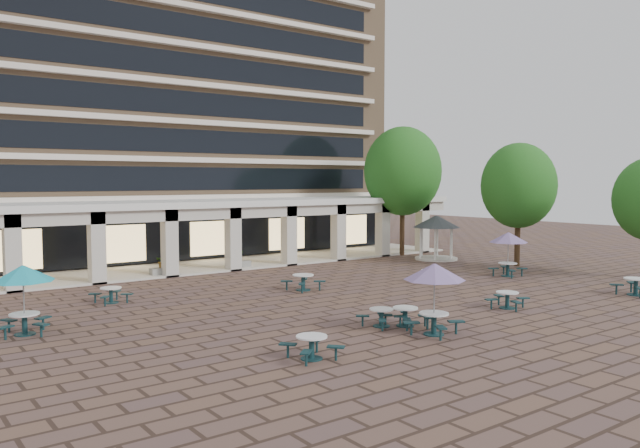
# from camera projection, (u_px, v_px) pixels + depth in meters

# --- Properties ---
(ground) EXTENTS (120.00, 120.00, 0.00)m
(ground) POSITION_uv_depth(u_px,v_px,m) (325.00, 306.00, 28.12)
(ground) COLOR brown
(ground) RESTS_ON ground
(apartment_building) EXTENTS (40.00, 15.50, 25.20)m
(apartment_building) POSITION_uv_depth(u_px,v_px,m) (125.00, 90.00, 47.64)
(apartment_building) COLOR #9C7958
(apartment_building) RESTS_ON ground
(retail_arcade) EXTENTS (42.00, 6.60, 4.40)m
(retail_arcade) POSITION_uv_depth(u_px,v_px,m) (185.00, 222.00, 39.76)
(retail_arcade) COLOR white
(retail_arcade) RESTS_ON ground
(picnic_table_1) EXTENTS (1.76, 1.76, 0.76)m
(picnic_table_1) POSITION_uv_depth(u_px,v_px,m) (312.00, 345.00, 19.78)
(picnic_table_1) COLOR #123436
(picnic_table_1) RESTS_ON ground
(picnic_table_2) EXTENTS (1.78, 1.78, 0.74)m
(picnic_table_2) POSITION_uv_depth(u_px,v_px,m) (405.00, 315.00, 24.27)
(picnic_table_2) COLOR #123436
(picnic_table_2) RESTS_ON ground
(picnic_table_3) EXTENTS (2.02, 2.02, 0.85)m
(picnic_table_3) POSITION_uv_depth(u_px,v_px,m) (636.00, 285.00, 30.81)
(picnic_table_3) COLOR #123436
(picnic_table_3) RESTS_ON ground
(picnic_table_4) EXTENTS (2.23, 2.23, 2.57)m
(picnic_table_4) POSITION_uv_depth(u_px,v_px,m) (23.00, 276.00, 22.78)
(picnic_table_4) COLOR #123436
(picnic_table_4) RESTS_ON ground
(picnic_table_5) EXTENTS (1.69, 1.69, 0.71)m
(picnic_table_5) POSITION_uv_depth(u_px,v_px,m) (381.00, 316.00, 24.20)
(picnic_table_5) COLOR #123436
(picnic_table_5) RESTS_ON ground
(picnic_table_6) EXTENTS (2.28, 2.28, 2.63)m
(picnic_table_6) POSITION_uv_depth(u_px,v_px,m) (434.00, 275.00, 22.79)
(picnic_table_6) COLOR #123436
(picnic_table_6) RESTS_ON ground
(picnic_table_7) EXTENTS (2.00, 2.00, 0.74)m
(picnic_table_7) POSITION_uv_depth(u_px,v_px,m) (507.00, 299.00, 27.63)
(picnic_table_7) COLOR #123436
(picnic_table_7) RESTS_ON ground
(picnic_table_9) EXTENTS (1.98, 1.98, 0.83)m
(picnic_table_9) POSITION_uv_depth(u_px,v_px,m) (303.00, 281.00, 32.17)
(picnic_table_9) COLOR #123436
(picnic_table_9) RESTS_ON ground
(picnic_table_10) EXTENTS (1.86, 1.86, 0.71)m
(picnic_table_10) POSITION_uv_depth(u_px,v_px,m) (430.00, 275.00, 34.71)
(picnic_table_10) COLOR #123436
(picnic_table_10) RESTS_ON ground
(picnic_table_11) EXTENTS (2.26, 2.26, 2.61)m
(picnic_table_11) POSITION_uv_depth(u_px,v_px,m) (508.00, 239.00, 36.75)
(picnic_table_11) COLOR #123436
(picnic_table_11) RESTS_ON ground
(picnic_table_12) EXTENTS (1.76, 1.76, 0.73)m
(picnic_table_12) POSITION_uv_depth(u_px,v_px,m) (111.00, 294.00, 28.87)
(picnic_table_12) COLOR #123436
(picnic_table_12) RESTS_ON ground
(gazebo) EXTENTS (3.40, 3.40, 3.16)m
(gazebo) POSITION_uv_depth(u_px,v_px,m) (436.00, 226.00, 44.59)
(gazebo) COLOR beige
(gazebo) RESTS_ON ground
(tree_east_a) EXTENTS (4.90, 4.90, 8.16)m
(tree_east_a) POSITION_uv_depth(u_px,v_px,m) (519.00, 186.00, 41.04)
(tree_east_a) COLOR #3F2A19
(tree_east_a) RESTS_ON ground
(tree_east_c) EXTENTS (5.85, 5.85, 9.74)m
(tree_east_c) POSITION_uv_depth(u_px,v_px,m) (403.00, 171.00, 47.01)
(tree_east_c) COLOR #3F2A19
(tree_east_c) RESTS_ON ground
(planter_left) EXTENTS (1.50, 0.88, 1.32)m
(planter_left) POSITION_uv_depth(u_px,v_px,m) (163.00, 267.00, 37.01)
(planter_left) COLOR gray
(planter_left) RESTS_ON ground
(planter_right) EXTENTS (1.50, 0.65, 1.17)m
(planter_right) POSITION_uv_depth(u_px,v_px,m) (239.00, 262.00, 40.08)
(planter_right) COLOR gray
(planter_right) RESTS_ON ground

